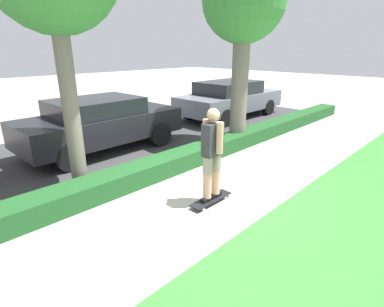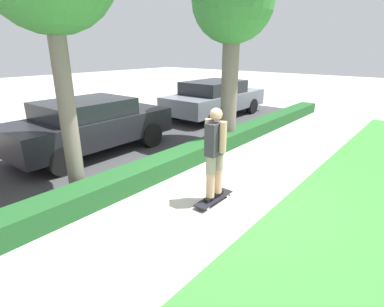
{
  "view_description": "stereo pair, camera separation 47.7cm",
  "coord_description": "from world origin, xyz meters",
  "px_view_note": "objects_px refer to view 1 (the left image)",
  "views": [
    {
      "loc": [
        -3.99,
        -3.22,
        2.67
      ],
      "look_at": [
        -0.11,
        0.6,
        0.75
      ],
      "focal_mm": 28.0,
      "sensor_mm": 36.0,
      "label": 1
    },
    {
      "loc": [
        -4.31,
        -2.87,
        2.67
      ],
      "look_at": [
        -0.11,
        0.6,
        0.75
      ],
      "focal_mm": 28.0,
      "sensor_mm": 36.0,
      "label": 2
    }
  ],
  "objects_px": {
    "tree_mid": "(244,6)",
    "parked_car_rear": "(230,98)",
    "skateboard": "(211,199)",
    "parked_car_middle": "(100,123)",
    "skater_person": "(212,153)"
  },
  "relations": [
    {
      "from": "skateboard",
      "to": "parked_car_middle",
      "type": "bearing_deg",
      "value": 87.37
    },
    {
      "from": "skateboard",
      "to": "parked_car_rear",
      "type": "bearing_deg",
      "value": 35.31
    },
    {
      "from": "skater_person",
      "to": "tree_mid",
      "type": "relative_size",
      "value": 0.34
    },
    {
      "from": "parked_car_rear",
      "to": "skateboard",
      "type": "bearing_deg",
      "value": -144.8
    },
    {
      "from": "skateboard",
      "to": "parked_car_rear",
      "type": "xyz_separation_m",
      "value": [
        6.02,
        4.27,
        0.7
      ]
    },
    {
      "from": "tree_mid",
      "to": "skater_person",
      "type": "bearing_deg",
      "value": -150.65
    },
    {
      "from": "parked_car_middle",
      "to": "parked_car_rear",
      "type": "distance_m",
      "value": 5.83
    },
    {
      "from": "tree_mid",
      "to": "skateboard",
      "type": "bearing_deg",
      "value": -150.65
    },
    {
      "from": "skateboard",
      "to": "parked_car_rear",
      "type": "relative_size",
      "value": 0.19
    },
    {
      "from": "tree_mid",
      "to": "parked_car_rear",
      "type": "xyz_separation_m",
      "value": [
        2.81,
        2.46,
        -2.93
      ]
    },
    {
      "from": "parked_car_rear",
      "to": "skater_person",
      "type": "bearing_deg",
      "value": -144.8
    },
    {
      "from": "skateboard",
      "to": "tree_mid",
      "type": "distance_m",
      "value": 5.17
    },
    {
      "from": "skater_person",
      "to": "parked_car_rear",
      "type": "height_order",
      "value": "skater_person"
    },
    {
      "from": "tree_mid",
      "to": "parked_car_rear",
      "type": "bearing_deg",
      "value": 41.2
    },
    {
      "from": "skateboard",
      "to": "parked_car_middle",
      "type": "height_order",
      "value": "parked_car_middle"
    }
  ]
}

